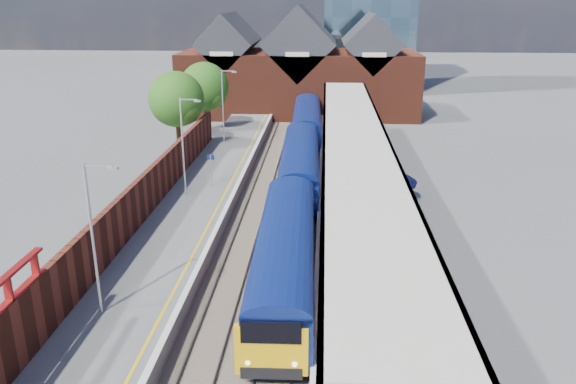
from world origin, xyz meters
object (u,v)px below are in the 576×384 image
at_px(platform_sign, 211,165).
at_px(lamp_post_d, 224,101).
at_px(lamp_post_c, 184,141).
at_px(parked_car_blue, 389,179).
at_px(parked_car_dark, 376,221).
at_px(lamp_post_b, 95,231).
at_px(train, 304,138).

bearing_deg(platform_sign, lamp_post_d, 95.56).
xyz_separation_m(lamp_post_c, platform_sign, (1.36, 2.00, -2.30)).
xyz_separation_m(lamp_post_c, parked_car_blue, (14.62, 2.87, -3.41)).
distance_m(platform_sign, parked_car_dark, 13.88).
xyz_separation_m(lamp_post_b, platform_sign, (1.36, 18.00, -2.30)).
bearing_deg(platform_sign, train, 60.17).
relative_size(lamp_post_b, parked_car_dark, 1.81).
bearing_deg(train, lamp_post_d, 161.19).
relative_size(lamp_post_b, lamp_post_d, 1.00).
xyz_separation_m(lamp_post_c, parked_car_dark, (12.98, -5.50, -3.43)).
height_order(lamp_post_d, parked_car_dark, lamp_post_d).
distance_m(lamp_post_b, lamp_post_d, 32.00).
bearing_deg(parked_car_blue, parked_car_dark, 172.69).
bearing_deg(lamp_post_b, lamp_post_c, 90.00).
relative_size(lamp_post_c, parked_car_blue, 1.67).
xyz_separation_m(train, parked_car_blue, (6.76, -10.45, -0.54)).
distance_m(train, parked_car_blue, 12.46).
relative_size(parked_car_dark, parked_car_blue, 0.92).
distance_m(lamp_post_c, parked_car_dark, 14.51).
bearing_deg(parked_car_dark, lamp_post_c, 47.75).
bearing_deg(train, parked_car_dark, -74.76).
distance_m(train, lamp_post_c, 15.73).
distance_m(platform_sign, parked_car_blue, 13.33).
bearing_deg(lamp_post_d, lamp_post_c, -90.00).
height_order(train, lamp_post_c, lamp_post_c).
xyz_separation_m(lamp_post_b, parked_car_blue, (14.62, 18.87, -3.41)).
bearing_deg(platform_sign, lamp_post_b, -94.33).
height_order(lamp_post_b, parked_car_blue, lamp_post_b).
xyz_separation_m(lamp_post_b, lamp_post_d, (0.00, 32.00, 0.00)).
xyz_separation_m(lamp_post_b, parked_car_dark, (12.98, 10.50, -3.43)).
bearing_deg(parked_car_dark, train, -4.06).
bearing_deg(parked_car_dark, platform_sign, 37.87).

